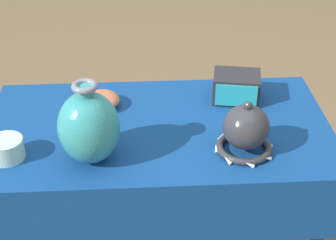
# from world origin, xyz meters

# --- Properties ---
(display_table) EXTENTS (1.13, 0.61, 0.68)m
(display_table) POSITION_xyz_m (0.00, -0.02, 0.60)
(display_table) COLOR #38383D
(display_table) RESTS_ON ground_plane
(vase_tall_bulbous) EXTENTS (0.18, 0.18, 0.26)m
(vase_tall_bulbous) POSITION_xyz_m (-0.21, -0.17, 0.79)
(vase_tall_bulbous) COLOR teal
(vase_tall_bulbous) RESTS_ON display_table
(vase_dome_bell) EXTENTS (0.18, 0.18, 0.18)m
(vase_dome_bell) POSITION_xyz_m (0.26, -0.15, 0.75)
(vase_dome_bell) COLOR #2D2D33
(vase_dome_bell) RESTS_ON display_table
(mosaic_tile_box) EXTENTS (0.18, 0.15, 0.10)m
(mosaic_tile_box) POSITION_xyz_m (0.28, 0.16, 0.73)
(mosaic_tile_box) COLOR #232328
(mosaic_tile_box) RESTS_ON display_table
(pot_squat_celadon) EXTENTS (0.10, 0.10, 0.07)m
(pot_squat_celadon) POSITION_xyz_m (-0.46, -0.15, 0.71)
(pot_squat_celadon) COLOR #A8CCB7
(pot_squat_celadon) RESTS_ON display_table
(bowl_shallow_terracotta) EXTENTS (0.13, 0.13, 0.05)m
(bowl_shallow_terracotta) POSITION_xyz_m (-0.19, 0.13, 0.71)
(bowl_shallow_terracotta) COLOR #BC6642
(bowl_shallow_terracotta) RESTS_ON display_table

